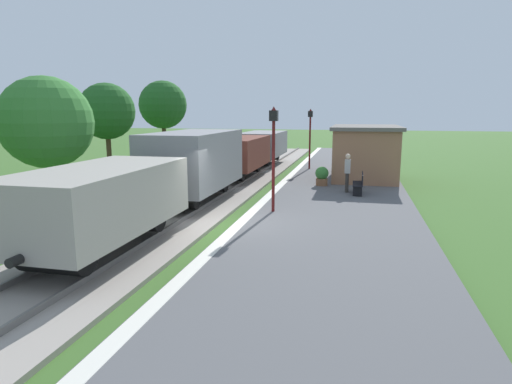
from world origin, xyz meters
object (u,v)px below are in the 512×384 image
Objects in this scene: tree_trackside_mid at (46,123)px; lamp_post_near at (274,140)px; lamp_post_far at (310,128)px; tree_trackside_far at (107,112)px; tree_field_left at (163,105)px; freight_train at (218,161)px; bench_near_hut at (359,183)px; potted_planter at (322,176)px; station_hut at (365,152)px; person_waiting at (347,171)px.

lamp_post_near is at bearing 8.38° from tree_trackside_mid.
lamp_post_near and lamp_post_far have the same top height.
tree_trackside_far is 0.92× the size of tree_field_left.
lamp_post_near is at bearing -51.72° from tree_field_left.
lamp_post_near is at bearing -90.00° from lamp_post_far.
tree_field_left is (-10.12, 0.79, 1.42)m from lamp_post_far.
tree_trackside_far reaches higher than lamp_post_far.
tree_field_left is at bearing 128.45° from freight_train.
lamp_post_far is (-3.01, 7.88, 2.08)m from bench_near_hut.
potted_planter is at bearing -7.13° from tree_trackside_far.
station_hut is at bearing 42.03° from tree_trackside_mid.
person_waiting is (5.99, -0.07, -0.30)m from freight_train.
freight_train is 6.58m from bench_near_hut.
tree_field_left reaches higher than lamp_post_near.
lamp_post_near is (-2.48, -4.43, 1.62)m from person_waiting.
tree_trackside_mid is at bearing -142.63° from potted_planter.
person_waiting is at bearing -99.86° from station_hut.
bench_near_hut is 1.64× the size of potted_planter.
freight_train is 17.33× the size of bench_near_hut.
lamp_post_far is 12.04m from tree_trackside_far.
potted_planter is (-1.22, 1.54, -0.46)m from person_waiting.
station_hut is 1.57× the size of lamp_post_far.
tree_trackside_far is at bearing -15.71° from person_waiting.
lamp_post_near is 0.69× the size of tree_trackside_far.
person_waiting is 8.15m from lamp_post_far.
lamp_post_far is at bearing -74.87° from person_waiting.
tree_field_left reaches higher than bench_near_hut.
tree_trackside_far is at bearing 108.93° from tree_trackside_mid.
station_hut is 15.46m from tree_trackside_mid.
lamp_post_far is 15.54m from tree_trackside_mid.
tree_trackside_mid is at bearing -71.07° from tree_trackside_far.
station_hut is at bearing -15.54° from tree_field_left.
station_hut reaches higher than bench_near_hut.
freight_train is 8.41m from lamp_post_far.
tree_trackside_far is at bearing 166.60° from bench_near_hut.
tree_trackside_far reaches higher than potted_planter.
tree_trackside_mid is 14.18m from tree_field_left.
station_hut is 4.56m from lamp_post_far.
freight_train is at bearing -3.59° from person_waiting.
person_waiting is at bearing -12.78° from tree_trackside_far.
tree_field_left is (-11.37, 6.85, 3.50)m from potted_planter.
freight_train is 5.16× the size of tree_trackside_mid.
freight_train is at bearing -21.62° from tree_trackside_far.
person_waiting is 0.32× the size of tree_trackside_far.
station_hut is at bearing 70.12° from lamp_post_near.
bench_near_hut is 8.69m from lamp_post_far.
potted_planter is 6.44m from lamp_post_near.
freight_train is at bearing 176.90° from bench_near_hut.
station_hut is 4.75m from person_waiting.
tree_trackside_far is (-12.37, 1.55, 3.06)m from potted_planter.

